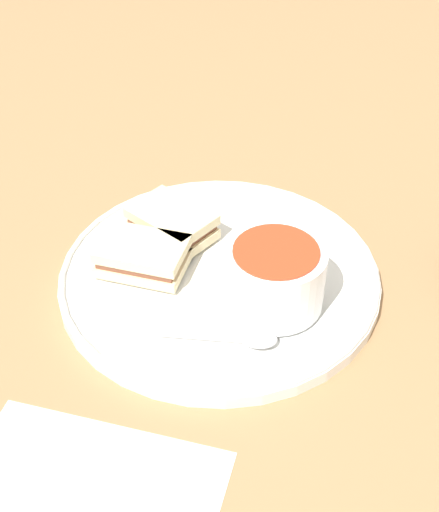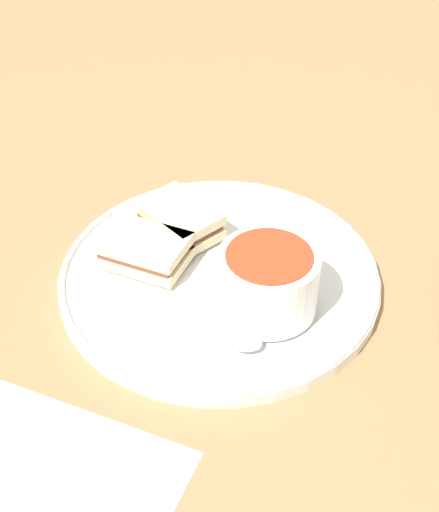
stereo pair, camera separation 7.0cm
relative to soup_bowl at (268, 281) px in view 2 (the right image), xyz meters
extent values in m
plane|color=#9E754C|center=(0.06, -0.04, -0.05)|extent=(2.40, 2.40, 0.00)
cylinder|color=white|center=(0.06, -0.04, -0.04)|extent=(0.32, 0.32, 0.01)
torus|color=white|center=(0.06, -0.04, -0.03)|extent=(0.32, 0.32, 0.01)
cylinder|color=white|center=(0.00, 0.00, -0.03)|extent=(0.05, 0.05, 0.01)
cylinder|color=white|center=(0.00, 0.00, 0.00)|extent=(0.09, 0.09, 0.06)
cylinder|color=red|center=(0.00, 0.00, 0.03)|extent=(0.08, 0.08, 0.01)
cube|color=silver|center=(0.06, 0.06, -0.03)|extent=(0.09, 0.01, 0.00)
ellipsoid|color=silver|center=(0.01, 0.05, -0.03)|extent=(0.04, 0.03, 0.01)
cube|color=beige|center=(0.12, -0.09, -0.03)|extent=(0.10, 0.09, 0.01)
cube|color=brown|center=(0.12, -0.09, -0.02)|extent=(0.10, 0.09, 0.01)
cube|color=beige|center=(0.12, -0.09, -0.01)|extent=(0.10, 0.09, 0.01)
cube|color=beige|center=(0.13, -0.03, -0.03)|extent=(0.09, 0.07, 0.01)
cube|color=brown|center=(0.13, -0.03, -0.02)|extent=(0.08, 0.06, 0.01)
cube|color=beige|center=(0.13, -0.03, -0.01)|extent=(0.09, 0.07, 0.01)
camera|label=1|loc=(-0.03, 0.49, 0.44)|focal=50.00mm
camera|label=2|loc=(-0.10, 0.48, 0.44)|focal=50.00mm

